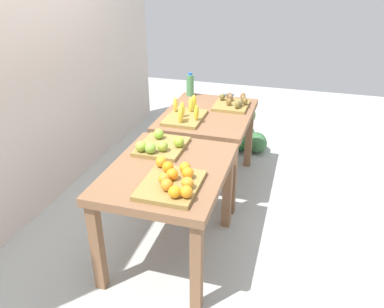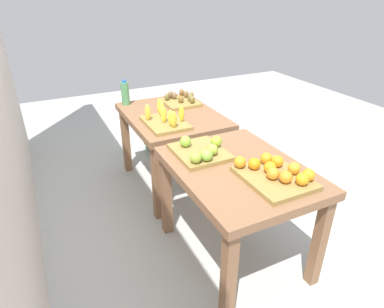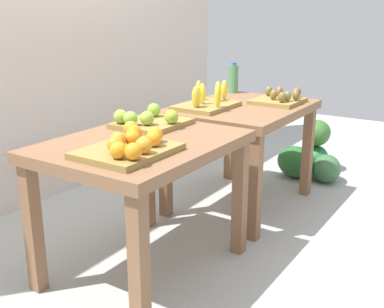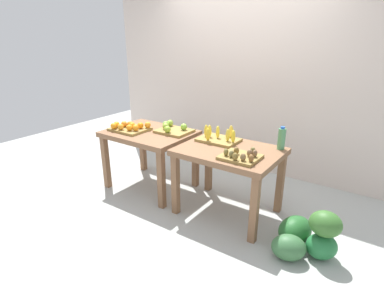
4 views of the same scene
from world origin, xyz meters
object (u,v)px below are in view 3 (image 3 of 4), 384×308
at_px(banana_crate, 207,102).
at_px(kiwi_bin, 280,99).
at_px(display_table_right, 242,120).
at_px(apple_bin, 149,121).
at_px(display_table_left, 142,160).
at_px(watermelon_pile, 311,157).
at_px(orange_bin, 130,146).
at_px(water_bottle, 233,79).

xyz_separation_m(banana_crate, kiwi_bin, (0.45, -0.34, -0.01)).
bearing_deg(display_table_right, apple_bin, 170.37).
distance_m(display_table_left, watermelon_pile, 2.10).
relative_size(orange_bin, kiwi_bin, 1.23).
relative_size(orange_bin, banana_crate, 1.01).
relative_size(display_table_left, water_bottle, 4.30).
xyz_separation_m(banana_crate, water_bottle, (0.66, 0.15, 0.07)).
distance_m(display_table_right, water_bottle, 0.58).
bearing_deg(display_table_right, kiwi_bin, -40.68).
bearing_deg(kiwi_bin, display_table_left, 171.94).
xyz_separation_m(display_table_right, apple_bin, (-0.87, 0.15, 0.15)).
bearing_deg(water_bottle, banana_crate, -167.05).
bearing_deg(display_table_right, banana_crate, 145.41).
xyz_separation_m(apple_bin, watermelon_pile, (1.78, -0.37, -0.61)).
distance_m(display_table_right, banana_crate, 0.31).
relative_size(kiwi_bin, water_bottle, 1.52).
bearing_deg(water_bottle, display_table_left, -168.85).
xyz_separation_m(display_table_left, apple_bin, (0.25, 0.15, 0.15)).
bearing_deg(display_table_left, apple_bin, 30.21).
bearing_deg(apple_bin, orange_bin, -151.18).
height_order(display_table_right, watermelon_pile, display_table_right).
height_order(apple_bin, banana_crate, banana_crate).
bearing_deg(orange_bin, water_bottle, 13.32).
bearing_deg(banana_crate, water_bottle, 12.95).
bearing_deg(display_table_right, orange_bin, -175.12).
xyz_separation_m(display_table_right, watermelon_pile, (0.91, -0.22, -0.47)).
bearing_deg(water_bottle, apple_bin, -173.04).
xyz_separation_m(display_table_right, water_bottle, (0.43, 0.31, 0.22)).
height_order(apple_bin, watermelon_pile, apple_bin).
xyz_separation_m(display_table_left, display_table_right, (1.12, 0.00, 0.00)).
xyz_separation_m(display_table_left, water_bottle, (1.55, 0.31, 0.22)).
distance_m(banana_crate, watermelon_pile, 1.35).
height_order(display_table_left, watermelon_pile, display_table_left).
bearing_deg(display_table_left, water_bottle, 11.15).
distance_m(display_table_left, kiwi_bin, 1.36).
xyz_separation_m(apple_bin, kiwi_bin, (1.09, -0.34, -0.00)).
bearing_deg(display_table_right, water_bottle, 35.22).
relative_size(display_table_right, water_bottle, 4.30).
bearing_deg(watermelon_pile, apple_bin, 168.31).
bearing_deg(kiwi_bin, banana_crate, 142.26).
bearing_deg(orange_bin, watermelon_pile, -2.69).
bearing_deg(water_bottle, display_table_right, -144.78).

